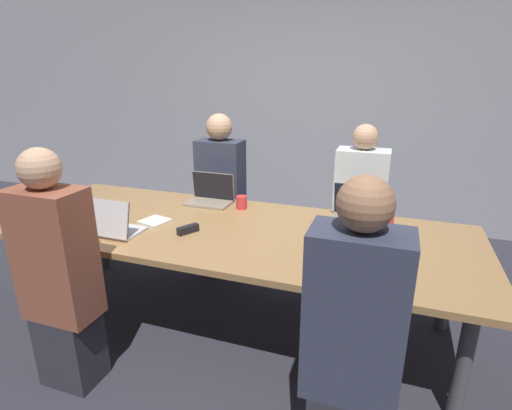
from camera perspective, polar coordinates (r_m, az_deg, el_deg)
The scene contains 16 objects.
ground_plane at distance 3.11m, azimuth -3.55°, elevation -16.11°, with size 24.00×24.00×0.00m, color #2D2D38.
curtain_wall at distance 4.86m, azimuth 7.38°, elevation 14.20°, with size 12.00×0.06×2.80m.
conference_table at distance 2.77m, azimuth -3.83°, elevation -4.35°, with size 3.29×1.21×0.75m.
laptop_far_right at distance 2.94m, azimuth 13.89°, elevation -0.69°, with size 0.31×0.27×0.27m.
person_far_right at distance 3.32m, azimuth 14.44°, elevation -1.28°, with size 0.40×0.24×1.39m.
cup_far_right at distance 2.88m, azimuth 18.22°, elevation -2.02°, with size 0.09×0.09×0.10m.
laptop_far_midleft at distance 3.25m, azimuth -6.47°, elevation 1.51°, with size 0.36×0.23×0.24m.
person_far_midleft at distance 3.62m, azimuth -4.99°, elevation 1.37°, with size 0.40×0.24×1.43m.
cup_far_midleft at distance 3.10m, azimuth -2.08°, elevation 0.39°, with size 0.08×0.08×0.10m.
laptop_near_left at distance 2.76m, azimuth -19.72°, elevation -2.69°, with size 0.31×0.25×0.25m.
person_near_left at distance 2.50m, azimuth -26.33°, elevation -9.24°, with size 0.40×0.24×1.41m.
cup_near_left at distance 2.98m, azimuth -22.21°, elevation -2.09°, with size 0.08×0.08×0.08m.
laptop_near_right at distance 2.14m, azimuth 13.63°, elevation -8.56°, with size 0.32×0.23×0.23m.
person_near_right at distance 1.82m, azimuth 13.60°, elevation -18.64°, with size 0.40×0.24×1.42m.
stapler at distance 2.69m, azimuth -9.70°, elevation -3.45°, with size 0.11×0.15×0.05m.
notebook at distance 2.91m, azimuth -14.26°, elevation -2.30°, with size 0.22×0.21×0.02m.
Camera 1 is at (1.01, -2.34, 1.78)m, focal length 28.00 mm.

